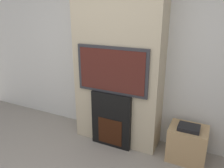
{
  "coord_description": "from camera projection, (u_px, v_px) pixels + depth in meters",
  "views": [
    {
      "loc": [
        1.24,
        -0.96,
        1.93
      ],
      "look_at": [
        0.0,
        1.6,
        0.96
      ],
      "focal_mm": 35.0,
      "sensor_mm": 36.0,
      "label": 1
    }
  ],
  "objects": [
    {
      "name": "wall_back",
      "position": [
        125.0,
        51.0,
        3.25
      ],
      "size": [
        6.0,
        0.06,
        2.7
      ],
      "color": "silver",
      "rests_on": "ground_plane"
    },
    {
      "name": "chimney_breast",
      "position": [
        118.0,
        54.0,
        3.05
      ],
      "size": [
        1.27,
        0.4,
        2.7
      ],
      "color": "#BCAD8E",
      "rests_on": "ground_plane"
    },
    {
      "name": "fireplace",
      "position": [
        112.0,
        120.0,
        3.18
      ],
      "size": [
        0.6,
        0.15,
        0.83
      ],
      "color": "black",
      "rests_on": "ground_plane"
    },
    {
      "name": "television",
      "position": [
        112.0,
        70.0,
        2.94
      ],
      "size": [
        1.04,
        0.07,
        0.65
      ],
      "color": "#2D2D33",
      "rests_on": "fireplace"
    },
    {
      "name": "media_stand",
      "position": [
        187.0,
        143.0,
        2.92
      ],
      "size": [
        0.49,
        0.39,
        0.52
      ],
      "color": "tan",
      "rests_on": "ground_plane"
    }
  ]
}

